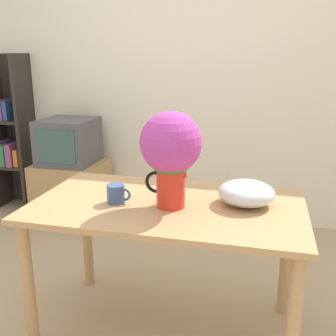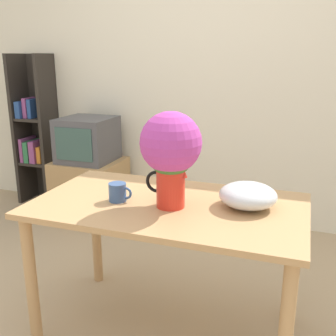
{
  "view_description": "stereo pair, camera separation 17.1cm",
  "coord_description": "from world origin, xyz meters",
  "px_view_note": "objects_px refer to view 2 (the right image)",
  "views": [
    {
      "loc": [
        0.67,
        -1.67,
        1.47
      ],
      "look_at": [
        0.24,
        0.09,
        0.95
      ],
      "focal_mm": 42.0,
      "sensor_mm": 36.0,
      "label": 1
    },
    {
      "loc": [
        0.84,
        -1.62,
        1.47
      ],
      "look_at": [
        0.24,
        0.09,
        0.95
      ],
      "focal_mm": 42.0,
      "sensor_mm": 36.0,
      "label": 2
    }
  ],
  "objects_px": {
    "flower_vase": "(171,150)",
    "coffee_mug": "(118,192)",
    "white_bowl": "(248,195)",
    "tv_set": "(88,139)"
  },
  "relations": [
    {
      "from": "flower_vase",
      "to": "coffee_mug",
      "type": "xyz_separation_m",
      "value": [
        -0.28,
        -0.02,
        -0.24
      ]
    },
    {
      "from": "white_bowl",
      "to": "flower_vase",
      "type": "bearing_deg",
      "value": -161.85
    },
    {
      "from": "white_bowl",
      "to": "coffee_mug",
      "type": "bearing_deg",
      "value": -168.08
    },
    {
      "from": "flower_vase",
      "to": "tv_set",
      "type": "xyz_separation_m",
      "value": [
        -1.26,
        1.34,
        -0.3
      ]
    },
    {
      "from": "coffee_mug",
      "to": "tv_set",
      "type": "xyz_separation_m",
      "value": [
        -0.98,
        1.36,
        -0.06
      ]
    },
    {
      "from": "flower_vase",
      "to": "white_bowl",
      "type": "xyz_separation_m",
      "value": [
        0.36,
        0.12,
        -0.22
      ]
    },
    {
      "from": "flower_vase",
      "to": "white_bowl",
      "type": "bearing_deg",
      "value": 18.15
    },
    {
      "from": "flower_vase",
      "to": "white_bowl",
      "type": "height_order",
      "value": "flower_vase"
    },
    {
      "from": "tv_set",
      "to": "flower_vase",
      "type": "bearing_deg",
      "value": -46.79
    },
    {
      "from": "white_bowl",
      "to": "tv_set",
      "type": "relative_size",
      "value": 0.6
    }
  ]
}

